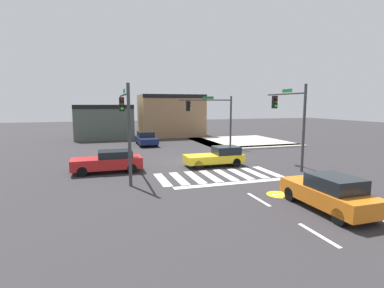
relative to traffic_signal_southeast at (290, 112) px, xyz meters
The scene contains 13 objects.
ground_plane 7.87m from the traffic_signal_southeast, 147.55° to the left, with size 120.00×120.00×0.00m, color #302D30.
crosswalk_near 7.01m from the traffic_signal_southeast, behind, with size 7.70×3.18×0.01m.
lane_markings 9.83m from the traffic_signal_southeast, 120.72° to the right, with size 6.80×18.75×0.01m.
bike_detector_marking 8.03m from the traffic_signal_southeast, 128.95° to the right, with size 1.19×1.19×0.01m.
curb_corner_northeast 13.90m from the traffic_signal_southeast, 78.24° to the left, with size 10.00×10.60×0.15m.
storefront_row 23.60m from the traffic_signal_southeast, 105.59° to the left, with size 16.88×6.53×5.76m.
traffic_signal_southeast is the anchor object (origin of this frame).
traffic_signal_northeast 9.51m from the traffic_signal_southeast, 103.94° to the left, with size 5.47×0.32×5.27m.
traffic_signal_southwest 11.30m from the traffic_signal_southeast, behind, with size 0.32×5.71×5.60m.
car_navy 16.88m from the traffic_signal_southeast, 118.52° to the left, with size 1.90×4.65×1.46m.
car_orange 9.35m from the traffic_signal_southeast, 114.66° to the right, with size 1.76×4.35×1.55m.
car_red 12.90m from the traffic_signal_southeast, behind, with size 4.49×1.73×1.43m.
car_yellow 6.01m from the traffic_signal_southeast, 157.83° to the left, with size 4.26×1.70×1.40m.
Camera 1 is at (-7.09, -21.37, 4.48)m, focal length 27.54 mm.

